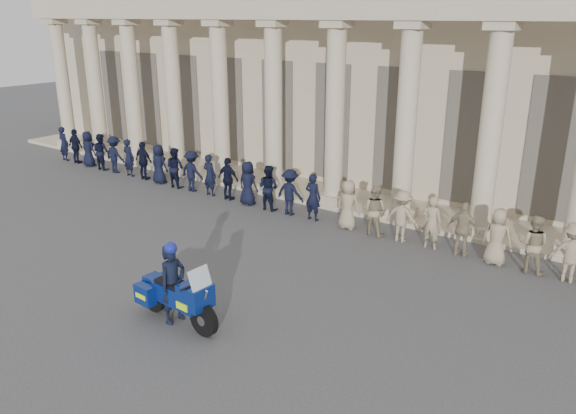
# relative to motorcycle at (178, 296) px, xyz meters

# --- Properties ---
(ground) EXTENTS (90.00, 90.00, 0.00)m
(ground) POSITION_rel_motorcycle_xyz_m (-0.16, 0.83, -0.66)
(ground) COLOR #454548
(ground) RESTS_ON ground
(building) EXTENTS (40.00, 12.50, 9.00)m
(building) POSITION_rel_motorcycle_xyz_m (-0.16, 15.58, 3.86)
(building) COLOR tan
(building) RESTS_ON ground
(officer_rank) EXTENTS (24.20, 0.60, 1.58)m
(officer_rank) POSITION_rel_motorcycle_xyz_m (-3.25, 7.22, 0.13)
(officer_rank) COLOR black
(officer_rank) RESTS_ON ground
(motorcycle) EXTENTS (2.39, 0.99, 1.53)m
(motorcycle) POSITION_rel_motorcycle_xyz_m (0.00, 0.00, 0.00)
(motorcycle) COLOR black
(motorcycle) RESTS_ON ground
(rider) EXTENTS (0.47, 0.68, 1.88)m
(rider) POSITION_rel_motorcycle_xyz_m (-0.13, 0.01, 0.27)
(rider) COLOR black
(rider) RESTS_ON ground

